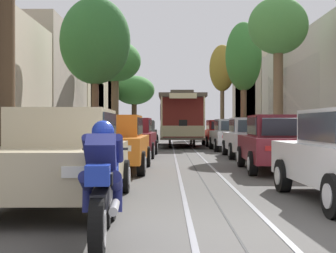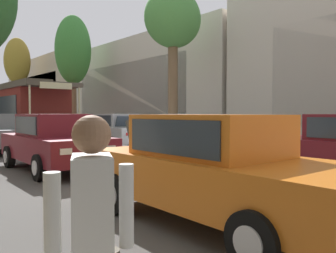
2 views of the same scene
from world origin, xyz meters
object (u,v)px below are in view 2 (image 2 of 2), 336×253
(parked_car_orange_second_left, at_px, (214,168))
(street_tree_kerb_right_second, at_px, (173,23))
(parked_car_silver_fourth_right, at_px, (113,131))
(parked_car_red_fifth_right, at_px, (67,127))
(pedestrian_on_right_pavement, at_px, (92,237))
(fire_hydrant, at_px, (300,152))
(parked_car_white_mid_right, at_px, (191,136))
(cable_car_trolley, at_px, (22,112))
(parked_car_maroon_mid_left, at_px, (54,142))
(street_tree_kerb_right_fourth, at_px, (17,62))
(street_tree_kerb_right_mid, at_px, (73,51))

(parked_car_orange_second_left, relative_size, street_tree_kerb_right_second, 0.60)
(parked_car_orange_second_left, height_order, street_tree_kerb_right_second, street_tree_kerb_right_second)
(parked_car_silver_fourth_right, height_order, parked_car_red_fifth_right, same)
(pedestrian_on_right_pavement, height_order, fire_hydrant, pedestrian_on_right_pavement)
(parked_car_orange_second_left, distance_m, parked_car_white_mid_right, 7.37)
(parked_car_orange_second_left, distance_m, street_tree_kerb_right_second, 12.00)
(parked_car_orange_second_left, height_order, parked_car_silver_fourth_right, same)
(street_tree_kerb_right_second, height_order, cable_car_trolley, street_tree_kerb_right_second)
(parked_car_silver_fourth_right, bearing_deg, parked_car_maroon_mid_left, -135.62)
(street_tree_kerb_right_fourth, relative_size, cable_car_trolley, 0.96)
(parked_car_silver_fourth_right, bearing_deg, parked_car_white_mid_right, -88.91)
(cable_car_trolley, height_order, fire_hydrant, cable_car_trolley)
(parked_car_silver_fourth_right, height_order, street_tree_kerb_right_fourth, street_tree_kerb_right_fourth)
(parked_car_maroon_mid_left, xyz_separation_m, parked_car_white_mid_right, (4.77, -0.58, 0.00))
(street_tree_kerb_right_second, distance_m, cable_car_trolley, 9.64)
(parked_car_orange_second_left, distance_m, parked_car_maroon_mid_left, 6.14)
(parked_car_silver_fourth_right, bearing_deg, pedestrian_on_right_pavement, -121.48)
(parked_car_white_mid_right, distance_m, pedestrian_on_right_pavement, 10.55)
(pedestrian_on_right_pavement, distance_m, fire_hydrant, 9.75)
(street_tree_kerb_right_second, height_order, pedestrian_on_right_pavement, street_tree_kerb_right_second)
(street_tree_kerb_right_fourth, xyz_separation_m, fire_hydrant, (-0.48, -29.10, -6.02))
(parked_car_red_fifth_right, bearing_deg, parked_car_white_mid_right, -89.35)
(parked_car_silver_fourth_right, relative_size, parked_car_red_fifth_right, 1.00)
(parked_car_maroon_mid_left, distance_m, parked_car_silver_fourth_right, 6.54)
(street_tree_kerb_right_mid, bearing_deg, parked_car_orange_second_left, -109.23)
(parked_car_maroon_mid_left, relative_size, street_tree_kerb_right_mid, 0.53)
(parked_car_orange_second_left, relative_size, cable_car_trolley, 0.48)
(street_tree_kerb_right_mid, bearing_deg, pedestrian_on_right_pavement, -114.55)
(parked_car_maroon_mid_left, relative_size, pedestrian_on_right_pavement, 2.77)
(pedestrian_on_right_pavement, relative_size, fire_hydrant, 1.89)
(pedestrian_on_right_pavement, bearing_deg, cable_car_trolley, 73.84)
(parked_car_orange_second_left, relative_size, street_tree_kerb_right_fourth, 0.50)
(street_tree_kerb_right_mid, relative_size, pedestrian_on_right_pavement, 5.24)
(parked_car_red_fifth_right, relative_size, pedestrian_on_right_pavement, 2.76)
(parked_car_maroon_mid_left, xyz_separation_m, parked_car_silver_fourth_right, (4.67, 4.57, 0.00))
(parked_car_white_mid_right, distance_m, cable_car_trolley, 11.06)
(parked_car_orange_second_left, height_order, pedestrian_on_right_pavement, pedestrian_on_right_pavement)
(street_tree_kerb_right_second, bearing_deg, parked_car_silver_fourth_right, 133.61)
(parked_car_white_mid_right, xyz_separation_m, street_tree_kerb_right_second, (1.83, 3.13, 4.92))
(parked_car_red_fifth_right, bearing_deg, cable_car_trolley, 168.23)
(street_tree_kerb_right_second, bearing_deg, street_tree_kerb_right_mid, 89.74)
(parked_car_silver_fourth_right, bearing_deg, street_tree_kerb_right_second, -46.39)
(parked_car_orange_second_left, height_order, parked_car_white_mid_right, same)
(street_tree_kerb_right_fourth, height_order, pedestrian_on_right_pavement, street_tree_kerb_right_fourth)
(parked_car_red_fifth_right, xyz_separation_m, cable_car_trolley, (-2.36, 0.49, 0.86))
(parked_car_orange_second_left, height_order, cable_car_trolley, cable_car_trolley)
(fire_hydrant, bearing_deg, street_tree_kerb_right_second, 85.32)
(parked_car_silver_fourth_right, bearing_deg, fire_hydrant, -80.86)
(parked_car_silver_fourth_right, height_order, street_tree_kerb_right_second, street_tree_kerb_right_second)
(parked_car_orange_second_left, bearing_deg, street_tree_kerb_right_fourth, 78.05)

